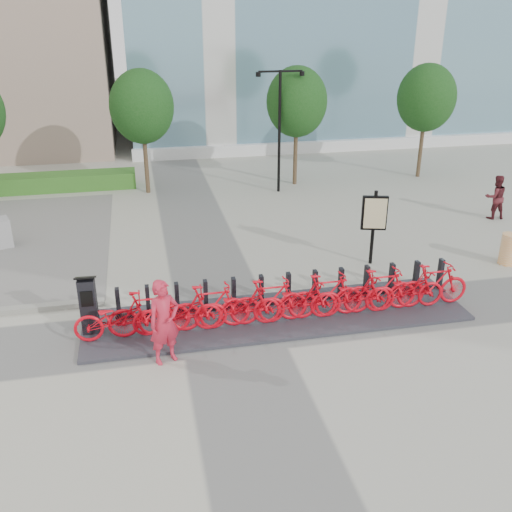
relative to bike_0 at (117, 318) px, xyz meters
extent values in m
plane|color=#99998D|center=(2.60, 0.05, -0.60)|extent=(120.00, 120.00, 0.00)
cube|color=#2B5A1D|center=(-2.40, 13.25, -0.25)|extent=(6.00, 1.20, 0.70)
cylinder|color=#4D3A28|center=(1.10, 12.05, 0.90)|extent=(0.18, 0.18, 3.00)
ellipsoid|color=#0B360C|center=(1.10, 12.05, 3.00)|extent=(2.60, 2.60, 2.99)
cylinder|color=#4D3A28|center=(7.60, 12.05, 0.90)|extent=(0.18, 0.18, 3.00)
ellipsoid|color=#0B360C|center=(7.60, 12.05, 3.00)|extent=(2.60, 2.60, 2.99)
cylinder|color=#4D3A28|center=(13.60, 12.05, 0.90)|extent=(0.18, 0.18, 3.00)
ellipsoid|color=#0B360C|center=(13.60, 12.05, 3.00)|extent=(2.60, 2.60, 2.99)
cylinder|color=black|center=(6.60, 11.05, 1.90)|extent=(0.12, 0.12, 5.00)
cube|color=black|center=(6.15, 11.05, 4.35)|extent=(0.90, 0.08, 0.08)
cube|color=black|center=(7.05, 11.05, 4.35)|extent=(0.90, 0.08, 0.08)
cylinder|color=black|center=(5.70, 11.05, 4.25)|extent=(0.20, 0.20, 0.18)
cylinder|color=black|center=(7.50, 11.05, 4.25)|extent=(0.20, 0.20, 0.18)
cube|color=#32323A|center=(3.90, 0.35, -0.56)|extent=(9.60, 2.40, 0.08)
imported|color=red|center=(0.00, 0.00, 0.00)|extent=(1.99, 0.69, 1.05)
imported|color=red|center=(0.72, 0.00, 0.06)|extent=(1.93, 0.55, 1.16)
imported|color=red|center=(1.44, 0.00, 0.00)|extent=(1.99, 0.69, 1.05)
imported|color=red|center=(2.16, 0.00, 0.06)|extent=(1.93, 0.55, 1.16)
imported|color=red|center=(2.88, 0.00, 0.00)|extent=(1.99, 0.69, 1.05)
imported|color=red|center=(3.60, 0.00, 0.06)|extent=(1.93, 0.55, 1.16)
imported|color=red|center=(4.32, 0.00, 0.00)|extent=(1.99, 0.69, 1.05)
imported|color=red|center=(5.04, 0.00, 0.06)|extent=(1.93, 0.55, 1.16)
imported|color=red|center=(5.76, 0.00, 0.00)|extent=(1.99, 0.69, 1.05)
imported|color=red|center=(6.48, 0.00, 0.06)|extent=(1.93, 0.55, 1.16)
imported|color=red|center=(7.20, 0.00, 0.00)|extent=(1.99, 0.69, 1.05)
imported|color=red|center=(7.92, 0.00, 0.06)|extent=(1.93, 0.55, 1.16)
cube|color=black|center=(-0.65, 0.45, 0.16)|extent=(0.40, 0.34, 1.37)
cube|color=black|center=(-0.65, 0.45, 0.89)|extent=(0.48, 0.40, 0.17)
cube|color=black|center=(-0.65, 0.27, 0.43)|extent=(0.28, 0.03, 0.38)
imported|color=red|center=(1.03, -1.06, 0.37)|extent=(0.84, 0.71, 1.95)
imported|color=#531B21|center=(13.60, 6.00, 0.22)|extent=(0.84, 0.68, 1.64)
cylinder|color=orange|center=(11.58, 2.13, -0.12)|extent=(0.54, 0.54, 0.96)
cylinder|color=black|center=(7.50, 3.02, 0.55)|extent=(0.10, 0.10, 2.31)
cube|color=black|center=(7.50, 3.02, 1.02)|extent=(0.76, 0.30, 1.05)
cube|color=beige|center=(7.50, 2.96, 1.02)|extent=(0.63, 0.19, 0.92)
camera|label=1|loc=(0.75, -11.93, 6.49)|focal=40.00mm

